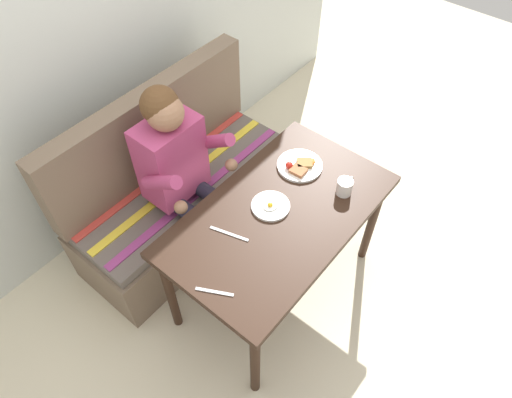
# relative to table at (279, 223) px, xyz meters

# --- Properties ---
(ground_plane) EXTENTS (8.00, 8.00, 0.00)m
(ground_plane) POSITION_rel_table_xyz_m (0.00, 0.00, -0.65)
(ground_plane) COLOR beige
(back_wall) EXTENTS (4.40, 0.10, 2.60)m
(back_wall) POSITION_rel_table_xyz_m (0.00, 1.27, 0.65)
(back_wall) COLOR silver
(back_wall) RESTS_ON ground
(table) EXTENTS (1.20, 0.70, 0.73)m
(table) POSITION_rel_table_xyz_m (0.00, 0.00, 0.00)
(table) COLOR black
(table) RESTS_ON ground
(couch) EXTENTS (1.44, 0.56, 1.00)m
(couch) POSITION_rel_table_xyz_m (0.00, 0.76, -0.32)
(couch) COLOR brown
(couch) RESTS_ON ground
(person) EXTENTS (0.45, 0.61, 1.21)m
(person) POSITION_rel_table_xyz_m (-0.10, 0.59, 0.09)
(person) COLOR #AF3D6C
(person) RESTS_ON ground
(plate_breakfast) EXTENTS (0.24, 0.24, 0.05)m
(plate_breakfast) POSITION_rel_table_xyz_m (0.31, 0.10, 0.10)
(plate_breakfast) COLOR white
(plate_breakfast) RESTS_ON table
(plate_eggs) EXTENTS (0.19, 0.19, 0.04)m
(plate_eggs) POSITION_rel_table_xyz_m (-0.00, 0.06, 0.09)
(plate_eggs) COLOR white
(plate_eggs) RESTS_ON table
(coffee_mug) EXTENTS (0.12, 0.08, 0.09)m
(coffee_mug) POSITION_rel_table_xyz_m (0.31, -0.17, 0.13)
(coffee_mug) COLOR white
(coffee_mug) RESTS_ON table
(fork) EXTENTS (0.09, 0.16, 0.00)m
(fork) POSITION_rel_table_xyz_m (-0.53, -0.05, 0.08)
(fork) COLOR silver
(fork) RESTS_ON table
(knife) EXTENTS (0.07, 0.20, 0.00)m
(knife) POSITION_rel_table_xyz_m (-0.26, 0.10, 0.08)
(knife) COLOR silver
(knife) RESTS_ON table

